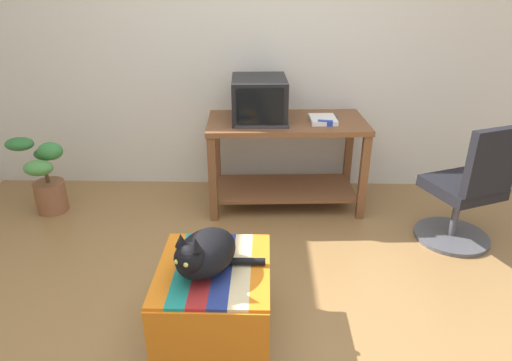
# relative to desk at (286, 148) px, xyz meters

# --- Properties ---
(ground_plane) EXTENTS (14.00, 14.00, 0.00)m
(ground_plane) POSITION_rel_desk_xyz_m (-0.26, -1.60, -0.49)
(ground_plane) COLOR olive
(back_wall) EXTENTS (8.00, 0.10, 2.60)m
(back_wall) POSITION_rel_desk_xyz_m (-0.26, 0.45, 0.81)
(back_wall) COLOR silver
(back_wall) RESTS_ON ground_plane
(desk) EXTENTS (1.25, 0.66, 0.72)m
(desk) POSITION_rel_desk_xyz_m (0.00, 0.00, 0.00)
(desk) COLOR brown
(desk) RESTS_ON ground_plane
(tv_monitor) EXTENTS (0.43, 0.50, 0.32)m
(tv_monitor) POSITION_rel_desk_xyz_m (-0.21, 0.02, 0.39)
(tv_monitor) COLOR black
(tv_monitor) RESTS_ON desk
(keyboard) EXTENTS (0.40, 0.15, 0.02)m
(keyboard) POSITION_rel_desk_xyz_m (-0.19, -0.15, 0.25)
(keyboard) COLOR #333338
(keyboard) RESTS_ON desk
(book) EXTENTS (0.21, 0.25, 0.03)m
(book) POSITION_rel_desk_xyz_m (0.27, -0.03, 0.25)
(book) COLOR white
(book) RESTS_ON desk
(ottoman_with_blanket) EXTENTS (0.56, 0.63, 0.42)m
(ottoman_with_blanket) POSITION_rel_desk_xyz_m (-0.42, -1.50, -0.28)
(ottoman_with_blanket) COLOR tan
(ottoman_with_blanket) RESTS_ON ground_plane
(cat) EXTENTS (0.48, 0.44, 0.27)m
(cat) POSITION_rel_desk_xyz_m (-0.45, -1.53, 0.04)
(cat) COLOR black
(cat) RESTS_ON ottoman_with_blanket
(potted_plant) EXTENTS (0.44, 0.36, 0.62)m
(potted_plant) POSITION_rel_desk_xyz_m (-1.89, -0.18, -0.18)
(potted_plant) COLOR brown
(potted_plant) RESTS_ON ground_plane
(office_chair) EXTENTS (0.55, 0.55, 0.89)m
(office_chair) POSITION_rel_desk_xyz_m (1.21, -0.58, -0.10)
(office_chair) COLOR #4C4C51
(office_chair) RESTS_ON ground_plane
(stapler) EXTENTS (0.11, 0.05, 0.04)m
(stapler) POSITION_rel_desk_xyz_m (0.28, -0.13, 0.25)
(stapler) COLOR #2342B7
(stapler) RESTS_ON desk
(pen) EXTENTS (0.05, 0.14, 0.01)m
(pen) POSITION_rel_desk_xyz_m (0.39, 0.07, 0.24)
(pen) COLOR #2351B2
(pen) RESTS_ON desk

